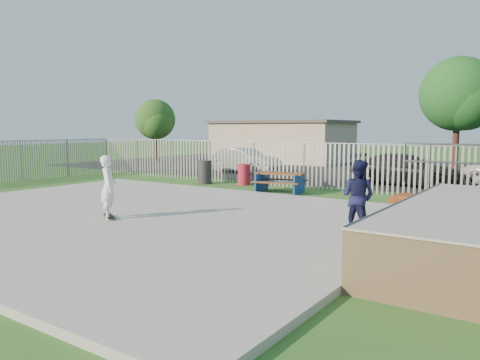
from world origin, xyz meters
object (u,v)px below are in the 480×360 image
Objects in this scene: skater_navy at (358,196)px; skater_white at (108,187)px; car_silver at (244,160)px; tree_left at (155,120)px; car_dark at (406,170)px; tree_mid at (458,94)px; trash_bin_red at (244,175)px; picnic_table at (280,182)px; trash_bin_grey at (205,172)px; funbox at (426,202)px.

skater_white is at bearing 26.80° from skater_navy.
car_silver is 16.45m from skater_navy.
tree_left is 24.89m from skater_white.
tree_mid reaches higher than car_dark.
car_dark is 9.98m from tree_mid.
trash_bin_red is 15.38m from tree_mid.
trash_bin_grey is (-4.45, 0.62, 0.14)m from picnic_table.
car_silver is at bearing 104.19° from trash_bin_grey.
picnic_table is 15.61m from tree_mid.
trash_bin_grey is 0.64× the size of skater_navy.
car_silver reaches higher than picnic_table.
tree_mid is (0.45, 9.16, 3.92)m from car_dark.
tree_left is 28.13m from skater_navy.
car_dark is (-2.20, 5.70, 0.55)m from funbox.
trash_bin_grey is 9.53m from skater_white.
trash_bin_red is 17.45m from tree_left.
trash_bin_grey reaches higher than picnic_table.
trash_bin_red is 9.61m from skater_white.
skater_navy is at bearing -58.80° from picnic_table.
skater_white is at bearing -127.56° from funbox.
funbox is at bearing -24.92° from tree_left.
funbox is 10.31m from trash_bin_grey.
skater_navy reaches higher than car_dark.
trash_bin_red is 0.20× the size of tree_left.
skater_navy is at bearing -85.90° from tree_mid.
skater_navy is at bearing -41.59° from trash_bin_red.
trash_bin_red is 1.92m from trash_bin_grey.
funbox is 15.62m from tree_mid.
trash_bin_red is (-2.65, 1.26, 0.07)m from picnic_table.
tree_left is at bearing 71.33° from car_silver.
picnic_table is at bearing -133.55° from car_silver.
car_dark is 2.84× the size of skater_white.
tree_mid reaches higher than funbox.
funbox is 0.43× the size of car_silver.
car_dark is at bearing 30.17° from trash_bin_grey.
trash_bin_grey is 0.23× the size of tree_left.
car_silver is at bearing -20.87° from tree_left.
skater_navy is 1.00× the size of skater_white.
skater_navy reaches higher than picnic_table.
tree_left is (-12.83, 9.71, 2.74)m from trash_bin_grey.
trash_bin_grey is 0.64× the size of skater_white.
tree_mid is 3.97× the size of skater_white.
skater_navy is at bearing -168.89° from car_dark.
trash_bin_grey is at bearing 121.65° from car_dark.
funbox is 1.09× the size of skater_navy.
skater_navy is (22.80, -16.31, -2.27)m from tree_left.
tree_left is 21.77m from tree_mid.
car_dark is 21.63m from tree_left.
skater_white is (-4.37, -13.46, 0.28)m from car_dark.
trash_bin_red reaches higher than funbox.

